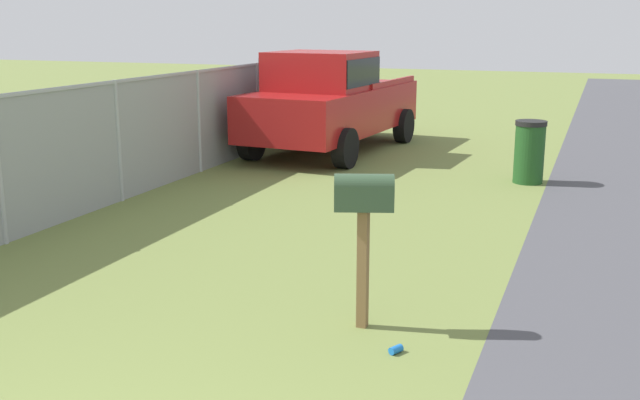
% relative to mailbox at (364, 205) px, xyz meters
% --- Properties ---
extents(mailbox, '(0.36, 0.55, 1.41)m').
position_rel_mailbox_xyz_m(mailbox, '(0.00, 0.00, 0.00)').
color(mailbox, brown).
rests_on(mailbox, ground).
extents(pickup_truck, '(5.23, 2.57, 2.09)m').
position_rel_mailbox_xyz_m(pickup_truck, '(8.57, 3.44, -0.03)').
color(pickup_truck, maroon).
rests_on(pickup_truck, ground).
extents(trash_bin, '(0.52, 0.52, 1.06)m').
position_rel_mailbox_xyz_m(trash_bin, '(6.88, -0.77, -0.60)').
color(trash_bin, '#1E4C1E').
rests_on(trash_bin, ground).
extents(fence_section, '(17.05, 0.07, 1.84)m').
position_rel_mailbox_xyz_m(fence_section, '(4.54, 4.92, -0.14)').
color(fence_section, '#9EA3A8').
rests_on(fence_section, ground).
extents(litter_can_far_scatter, '(0.14, 0.11, 0.07)m').
position_rel_mailbox_xyz_m(litter_can_far_scatter, '(-0.44, -0.43, -1.10)').
color(litter_can_far_scatter, blue).
rests_on(litter_can_far_scatter, ground).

